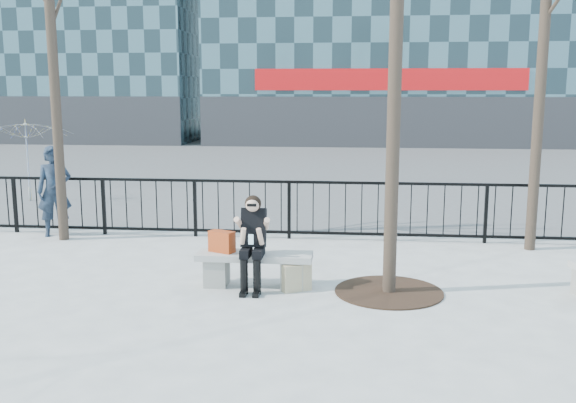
# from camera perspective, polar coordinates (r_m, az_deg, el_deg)

# --- Properties ---
(ground) EXTENTS (120.00, 120.00, 0.00)m
(ground) POSITION_cam_1_polar(r_m,az_deg,el_deg) (9.28, -2.98, -7.52)
(ground) COLOR gray
(ground) RESTS_ON ground
(street_surface) EXTENTS (60.00, 23.00, 0.01)m
(street_surface) POSITION_cam_1_polar(r_m,az_deg,el_deg) (23.95, 2.46, 3.33)
(street_surface) COLOR #474747
(street_surface) RESTS_ON ground
(railing) EXTENTS (14.00, 0.06, 1.10)m
(railing) POSITION_cam_1_polar(r_m,az_deg,el_deg) (12.03, -0.84, -0.71)
(railing) COLOR black
(railing) RESTS_ON ground
(tree_grate) EXTENTS (1.50, 1.50, 0.02)m
(tree_grate) POSITION_cam_1_polar(r_m,az_deg,el_deg) (9.10, 8.95, -7.92)
(tree_grate) COLOR black
(tree_grate) RESTS_ON ground
(bench_main) EXTENTS (1.65, 0.46, 0.49)m
(bench_main) POSITION_cam_1_polar(r_m,az_deg,el_deg) (9.20, -3.00, -5.73)
(bench_main) COLOR slate
(bench_main) RESTS_ON ground
(seated_woman) EXTENTS (0.50, 0.64, 1.34)m
(seated_woman) POSITION_cam_1_polar(r_m,az_deg,el_deg) (8.95, -3.17, -3.74)
(seated_woman) COLOR black
(seated_woman) RESTS_ON ground
(handbag) EXTENTS (0.41, 0.31, 0.30)m
(handbag) POSITION_cam_1_polar(r_m,az_deg,el_deg) (9.21, -5.90, -3.56)
(handbag) COLOR #A93914
(handbag) RESTS_ON bench_main
(shopping_bag) EXTENTS (0.43, 0.32, 0.38)m
(shopping_bag) POSITION_cam_1_polar(r_m,az_deg,el_deg) (9.01, 0.77, -6.77)
(shopping_bag) COLOR beige
(shopping_bag) RESTS_ON ground
(standing_man) EXTENTS (0.74, 0.62, 1.73)m
(standing_man) POSITION_cam_1_polar(r_m,az_deg,el_deg) (12.99, -20.06, 0.87)
(standing_man) COLOR black
(standing_man) RESTS_ON ground
(vendor_umbrella) EXTENTS (2.80, 2.83, 2.05)m
(vendor_umbrella) POSITION_cam_1_polar(r_m,az_deg,el_deg) (17.18, -22.16, 3.37)
(vendor_umbrella) COLOR yellow
(vendor_umbrella) RESTS_ON ground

